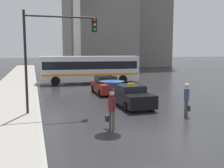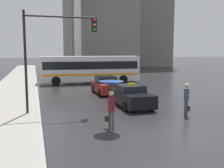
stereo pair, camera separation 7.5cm
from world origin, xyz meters
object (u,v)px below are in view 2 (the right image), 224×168
(city_bus, at_px, (90,68))
(pedestrian_man, at_px, (187,97))
(sedan_red, at_px, (106,86))
(taxi, at_px, (131,96))
(monument_cross, at_px, (77,12))
(pedestrian_with_umbrella, at_px, (111,90))
(traffic_light, at_px, (55,43))

(city_bus, relative_size, pedestrian_man, 6.07)
(sedan_red, bearing_deg, taxi, 91.98)
(pedestrian_man, distance_m, monument_cross, 27.89)
(city_bus, relative_size, pedestrian_with_umbrella, 4.95)
(taxi, distance_m, city_bus, 13.40)
(sedan_red, bearing_deg, monument_cross, -91.44)
(taxi, relative_size, city_bus, 0.39)
(pedestrian_with_umbrella, bearing_deg, taxi, -57.05)
(pedestrian_with_umbrella, bearing_deg, monument_cross, -32.81)
(sedan_red, height_order, traffic_light, traffic_light)
(sedan_red, relative_size, traffic_light, 0.68)
(pedestrian_with_umbrella, bearing_deg, pedestrian_man, -101.87)
(taxi, xyz_separation_m, pedestrian_with_umbrella, (-2.76, -4.70, 1.21))
(city_bus, height_order, pedestrian_man, city_bus)
(taxi, height_order, city_bus, city_bus)
(taxi, xyz_separation_m, city_bus, (0.04, 13.36, 1.05))
(taxi, height_order, pedestrian_with_umbrella, pedestrian_with_umbrella)
(taxi, height_order, monument_cross, monument_cross)
(sedan_red, height_order, pedestrian_man, pedestrian_man)
(traffic_light, distance_m, monument_cross, 25.02)
(sedan_red, xyz_separation_m, pedestrian_with_umbrella, (-2.57, -10.29, 1.20))
(city_bus, distance_m, traffic_light, 15.18)
(sedan_red, distance_m, city_bus, 7.84)
(sedan_red, distance_m, traffic_light, 8.65)
(pedestrian_man, height_order, traffic_light, traffic_light)
(taxi, relative_size, traffic_light, 0.74)
(city_bus, bearing_deg, traffic_light, 163.85)
(traffic_light, bearing_deg, sedan_red, 53.22)
(taxi, bearing_deg, pedestrian_man, 120.30)
(city_bus, relative_size, monument_cross, 0.68)
(monument_cross, bearing_deg, sedan_red, -91.44)
(city_bus, bearing_deg, pedestrian_with_umbrella, 174.49)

